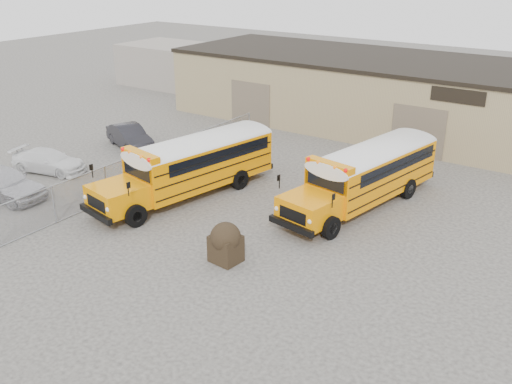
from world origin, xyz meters
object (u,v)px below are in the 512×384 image
Objects in this scene: car_white at (49,161)px; car_dark at (130,137)px; car_silver at (4,183)px; school_bus_left at (277,136)px; school_bus_right at (430,144)px; tarp_bundle at (226,242)px.

car_dark is at bearing -20.48° from car_white.
car_silver reaches higher than car_dark.
school_bus_left is at bearing -40.23° from car_silver.
car_white is at bearing -145.83° from school_bus_right.
school_bus_left reaches higher than car_dark.
school_bus_left is 12.70m from car_white.
car_silver is (-8.46, -11.62, -0.90)m from school_bus_left.
car_dark is at bearing 149.59° from tarp_bundle.
car_silver is 9.12m from car_dark.
car_dark is at bearing 0.40° from car_silver.
car_silver is (-15.96, -15.26, -0.87)m from school_bus_right.
school_bus_left reaches higher than tarp_bundle.
school_bus_right is at bearing -50.45° from car_silver.
car_dark is at bearing -159.69° from school_bus_right.
car_dark is (-13.53, 7.94, -0.14)m from tarp_bundle.
tarp_bundle reaches higher than car_silver.
car_white is at bearing 170.30° from tarp_bundle.
school_bus_left is 2.41× the size of car_dark.
tarp_bundle reaches higher than car_white.
school_bus_left is 2.43× the size of car_white.
school_bus_right reaches higher than tarp_bundle.
car_white is 0.99× the size of car_dark.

